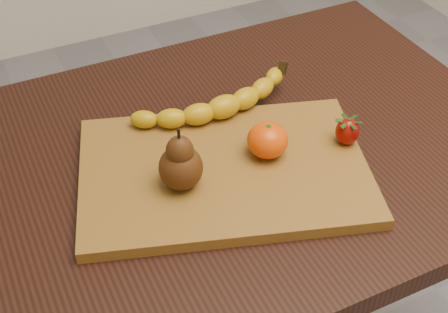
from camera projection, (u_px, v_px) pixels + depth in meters
name	position (u px, v px, depth m)	size (l,w,h in m)	color
table	(227.00, 191.00, 1.10)	(1.00, 0.70, 0.76)	black
cutting_board	(224.00, 171.00, 0.98)	(0.45, 0.30, 0.02)	brown
banana	(224.00, 107.00, 1.06)	(0.26, 0.07, 0.04)	#C49B09
pear	(180.00, 158.00, 0.91)	(0.07, 0.07, 0.10)	#44240A
mandarin	(268.00, 140.00, 0.98)	(0.07, 0.07, 0.06)	#E54402
strawberry	(347.00, 130.00, 1.01)	(0.04, 0.04, 0.05)	#8B0803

